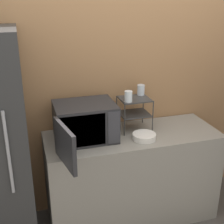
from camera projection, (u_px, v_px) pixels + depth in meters
name	position (u px, v px, depth m)	size (l,w,h in m)	color
wall_back	(121.00, 82.00, 3.01)	(8.00, 0.06, 2.60)	#9E7047
counter	(132.00, 176.00, 3.01)	(1.60, 0.61, 0.90)	gray
microwave	(84.00, 123.00, 2.69)	(0.55, 0.80, 0.32)	#262628
dish_rack	(134.00, 107.00, 2.88)	(0.28, 0.25, 0.30)	#333333
glass_front_left	(128.00, 96.00, 2.75)	(0.07, 0.07, 0.10)	silver
glass_back_right	(141.00, 90.00, 2.93)	(0.07, 0.07, 0.10)	silver
bowl	(144.00, 137.00, 2.74)	(0.21, 0.21, 0.05)	silver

